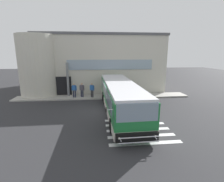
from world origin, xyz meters
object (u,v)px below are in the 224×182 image
(entry_support_column, at_px, (68,79))
(passenger_by_doorway, at_px, (82,89))
(passenger_near_column, at_px, (74,90))
(passenger_at_curb_edge, at_px, (92,89))
(bus_main_foreground, at_px, (120,98))
(safety_bollard_yellow, at_px, (115,96))

(entry_support_column, distance_m, passenger_by_doorway, 2.15)
(passenger_near_column, relative_size, passenger_at_curb_edge, 1.00)
(bus_main_foreground, relative_size, safety_bollard_yellow, 13.35)
(passenger_near_column, xyz_separation_m, safety_bollard_yellow, (4.62, -0.93, -0.63))
(entry_support_column, bearing_deg, passenger_near_column, -47.54)
(passenger_near_column, relative_size, passenger_by_doorway, 1.00)
(passenger_near_column, bearing_deg, bus_main_foreground, -47.91)
(safety_bollard_yellow, bearing_deg, passenger_by_doorway, 165.51)
(passenger_by_doorway, height_order, passenger_at_curb_edge, same)
(entry_support_column, height_order, bus_main_foreground, entry_support_column)
(passenger_by_doorway, relative_size, safety_bollard_yellow, 1.86)
(passenger_at_curb_edge, height_order, safety_bollard_yellow, passenger_at_curb_edge)
(passenger_near_column, bearing_deg, passenger_at_curb_edge, -3.64)
(passenger_at_curb_edge, bearing_deg, entry_support_column, 160.67)
(bus_main_foreground, height_order, passenger_at_curb_edge, bus_main_foreground)
(passenger_near_column, height_order, safety_bollard_yellow, passenger_near_column)
(passenger_near_column, bearing_deg, safety_bollard_yellow, -11.32)
(bus_main_foreground, bearing_deg, entry_support_column, 132.14)
(passenger_by_doorway, bearing_deg, bus_main_foreground, -54.11)
(bus_main_foreground, bearing_deg, safety_bollard_yellow, 89.53)
(passenger_at_curb_edge, distance_m, safety_bollard_yellow, 2.76)
(entry_support_column, relative_size, passenger_near_column, 2.37)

